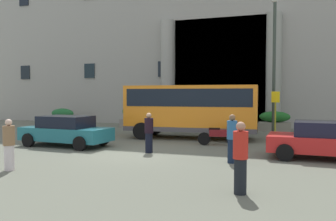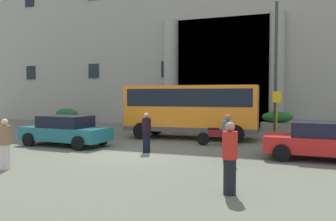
% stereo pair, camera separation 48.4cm
% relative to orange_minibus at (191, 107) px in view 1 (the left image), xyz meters
% --- Properties ---
extents(ground_plane, '(80.00, 64.00, 0.12)m').
position_rel_orange_minibus_xyz_m(ground_plane, '(-0.91, -5.50, -1.76)').
color(ground_plane, '#5A5E4F').
extents(office_building_facade, '(41.57, 9.77, 19.84)m').
position_rel_orange_minibus_xyz_m(office_building_facade, '(-0.91, 11.98, 8.21)').
color(office_building_facade, gray).
rests_on(office_building_facade, ground_plane).
extents(orange_minibus, '(7.11, 2.97, 2.86)m').
position_rel_orange_minibus_xyz_m(orange_minibus, '(0.00, 0.00, 0.00)').
color(orange_minibus, orange).
rests_on(orange_minibus, ground_plane).
extents(bus_stop_sign, '(0.44, 0.08, 2.55)m').
position_rel_orange_minibus_xyz_m(bus_stop_sign, '(4.31, 1.66, -0.12)').
color(bus_stop_sign, '#9F9C20').
rests_on(bus_stop_sign, ground_plane).
extents(hedge_planter_far_west, '(2.02, 0.88, 1.29)m').
position_rel_orange_minibus_xyz_m(hedge_planter_far_west, '(4.16, 5.19, -1.08)').
color(hedge_planter_far_west, gray).
rests_on(hedge_planter_far_west, ground_plane).
extents(hedge_planter_entrance_left, '(2.12, 0.72, 1.26)m').
position_rel_orange_minibus_xyz_m(hedge_planter_entrance_left, '(-12.09, 5.33, -1.09)').
color(hedge_planter_entrance_left, slate).
rests_on(hedge_planter_entrance_left, ground_plane).
extents(hedge_planter_west, '(1.66, 0.99, 1.68)m').
position_rel_orange_minibus_xyz_m(hedge_planter_west, '(-5.60, 4.61, -0.89)').
color(hedge_planter_west, gray).
rests_on(hedge_planter_west, ground_plane).
extents(hedge_planter_east, '(2.15, 0.95, 1.33)m').
position_rel_orange_minibus_xyz_m(hedge_planter_east, '(0.26, 5.38, -1.06)').
color(hedge_planter_east, gray).
rests_on(hedge_planter_east, ground_plane).
extents(parked_sedan_second, '(4.21, 2.24, 1.39)m').
position_rel_orange_minibus_xyz_m(parked_sedan_second, '(6.30, -4.27, -0.99)').
color(parked_sedan_second, red).
rests_on(parked_sedan_second, ground_plane).
extents(parked_hatchback_near, '(4.30, 2.16, 1.40)m').
position_rel_orange_minibus_xyz_m(parked_hatchback_near, '(-4.74, -4.61, -0.98)').
color(parked_hatchback_near, '#1D636E').
rests_on(parked_hatchback_near, ground_plane).
extents(scooter_by_planter, '(1.89, 0.69, 0.89)m').
position_rel_orange_minibus_xyz_m(scooter_by_planter, '(1.83, -2.10, -1.25)').
color(scooter_by_planter, black).
rests_on(scooter_by_planter, ground_plane).
extents(pedestrian_woman_dark_dress, '(0.36, 0.36, 1.62)m').
position_rel_orange_minibus_xyz_m(pedestrian_woman_dark_dress, '(-3.35, -9.56, -0.89)').
color(pedestrian_woman_dark_dress, silver).
rests_on(pedestrian_woman_dark_dress, ground_plane).
extents(pedestrian_woman_with_bag, '(0.36, 0.36, 1.70)m').
position_rel_orange_minibus_xyz_m(pedestrian_woman_with_bag, '(3.11, -6.09, -0.84)').
color(pedestrian_woman_with_bag, '#121D33').
rests_on(pedestrian_woman_with_bag, ground_plane).
extents(pedestrian_man_crossing, '(0.36, 0.36, 1.75)m').
position_rel_orange_minibus_xyz_m(pedestrian_man_crossing, '(3.86, -9.83, -0.82)').
color(pedestrian_man_crossing, black).
rests_on(pedestrian_man_crossing, ground_plane).
extents(pedestrian_man_red_shirt, '(0.36, 0.36, 1.64)m').
position_rel_orange_minibus_xyz_m(pedestrian_man_red_shirt, '(-0.43, -5.05, -0.88)').
color(pedestrian_man_red_shirt, black).
rests_on(pedestrian_man_red_shirt, ground_plane).
extents(lamppost_plaza_centre, '(0.40, 0.40, 7.96)m').
position_rel_orange_minibus_xyz_m(lamppost_plaza_centre, '(4.17, 2.53, 2.91)').
color(lamppost_plaza_centre, '#313D33').
rests_on(lamppost_plaza_centre, ground_plane).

